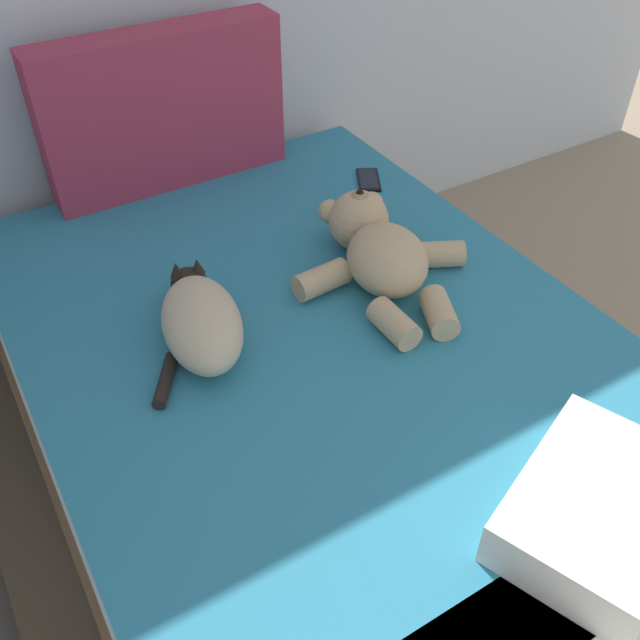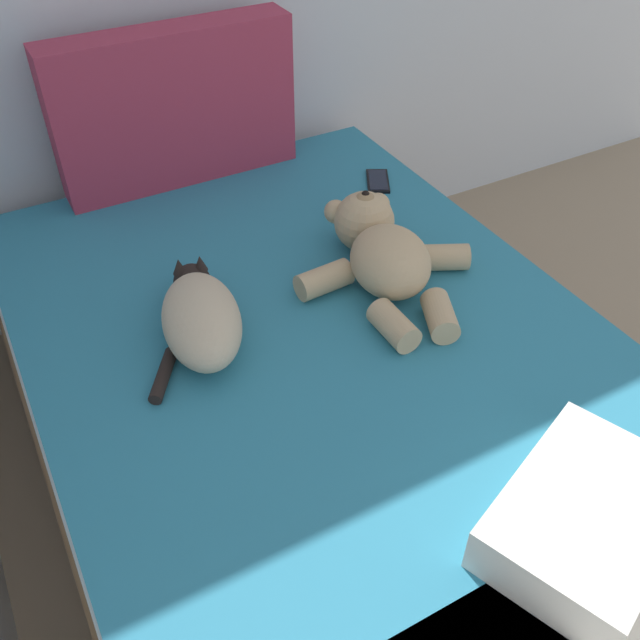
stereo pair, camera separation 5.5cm
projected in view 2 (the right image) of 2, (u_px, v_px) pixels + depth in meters
bed at (323, 413)px, 1.91m from camera, size 1.43×2.08×0.53m
patterned_cushion at (175, 107)px, 2.20m from camera, size 0.78×0.14×0.49m
cat at (200, 317)px, 1.70m from camera, size 0.32×0.42×0.15m
teddy_bear at (382, 252)px, 1.89m from camera, size 0.50×0.58×0.19m
cell_phone at (378, 181)px, 2.32m from camera, size 0.13×0.16×0.01m
throw_pillow at (586, 519)px, 1.29m from camera, size 0.47×0.41×0.11m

